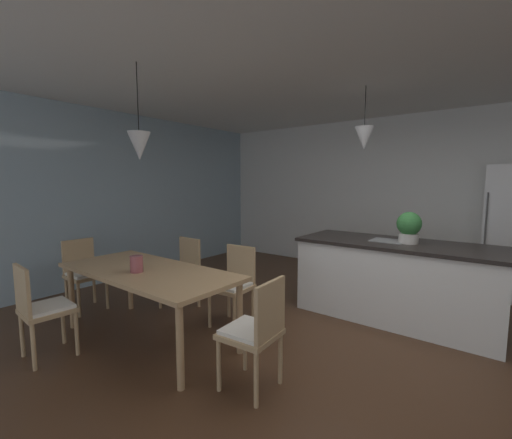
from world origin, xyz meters
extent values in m
cube|color=#4C301E|center=(0.00, 0.00, -0.02)|extent=(10.00, 8.40, 0.04)
cube|color=white|center=(0.00, 0.00, 2.76)|extent=(10.00, 8.40, 0.12)
cube|color=white|center=(0.00, 3.26, 1.35)|extent=(10.00, 0.12, 2.70)
cube|color=#9EB7C6|center=(-4.06, 0.00, 1.35)|extent=(0.06, 8.40, 2.70)
cube|color=tan|center=(-1.81, -0.86, 0.70)|extent=(1.96, 0.85, 0.04)
cylinder|color=tan|center=(-2.71, -0.51, 0.35)|extent=(0.06, 0.06, 0.70)
cylinder|color=tan|center=(-0.91, -0.51, 0.35)|extent=(0.06, 0.06, 0.70)
cylinder|color=tan|center=(-2.71, -1.21, 0.35)|extent=(0.06, 0.06, 0.70)
cylinder|color=tan|center=(-0.91, -1.21, 0.35)|extent=(0.06, 0.06, 0.70)
cube|color=tan|center=(-3.11, -0.86, 0.43)|extent=(0.41, 0.41, 0.04)
cube|color=white|center=(-3.11, -0.86, 0.47)|extent=(0.37, 0.37, 0.03)
cube|color=tan|center=(-3.29, -0.86, 0.66)|extent=(0.04, 0.38, 0.42)
cylinder|color=tan|center=(-2.94, -0.70, 0.21)|extent=(0.04, 0.04, 0.41)
cylinder|color=tan|center=(-2.94, -1.04, 0.21)|extent=(0.04, 0.04, 0.41)
cylinder|color=tan|center=(-3.28, -0.69, 0.21)|extent=(0.04, 0.04, 0.41)
cylinder|color=tan|center=(-3.28, -1.03, 0.21)|extent=(0.04, 0.04, 0.41)
cube|color=tan|center=(-1.37, -0.11, 0.43)|extent=(0.43, 0.43, 0.04)
cube|color=white|center=(-1.37, -0.11, 0.47)|extent=(0.38, 0.38, 0.03)
cube|color=tan|center=(-1.38, 0.07, 0.66)|extent=(0.38, 0.06, 0.42)
cylinder|color=tan|center=(-1.19, -0.27, 0.21)|extent=(0.04, 0.04, 0.41)
cylinder|color=tan|center=(-1.53, -0.30, 0.21)|extent=(0.04, 0.04, 0.41)
cylinder|color=tan|center=(-1.21, 0.07, 0.21)|extent=(0.04, 0.04, 0.41)
cylinder|color=tan|center=(-1.55, 0.04, 0.21)|extent=(0.04, 0.04, 0.41)
cube|color=tan|center=(-2.25, -0.11, 0.43)|extent=(0.41, 0.41, 0.04)
cube|color=white|center=(-2.25, -0.11, 0.47)|extent=(0.37, 0.37, 0.03)
cube|color=tan|center=(-2.25, 0.07, 0.66)|extent=(0.38, 0.04, 0.42)
cylinder|color=tan|center=(-2.09, -0.29, 0.21)|extent=(0.04, 0.04, 0.41)
cylinder|color=tan|center=(-2.43, -0.28, 0.21)|extent=(0.04, 0.04, 0.41)
cylinder|color=tan|center=(-2.08, 0.05, 0.21)|extent=(0.04, 0.04, 0.41)
cylinder|color=tan|center=(-2.42, 0.06, 0.21)|extent=(0.04, 0.04, 0.41)
cube|color=tan|center=(-0.51, -0.86, 0.43)|extent=(0.43, 0.43, 0.04)
cube|color=white|center=(-0.51, -0.86, 0.47)|extent=(0.38, 0.38, 0.03)
cube|color=tan|center=(-0.33, -0.85, 0.66)|extent=(0.05, 0.38, 0.42)
cylinder|color=tan|center=(-0.67, -1.04, 0.21)|extent=(0.04, 0.04, 0.41)
cylinder|color=tan|center=(-0.69, -0.70, 0.21)|extent=(0.04, 0.04, 0.41)
cylinder|color=tan|center=(-0.33, -1.02, 0.21)|extent=(0.04, 0.04, 0.41)
cylinder|color=tan|center=(-0.35, -0.68, 0.21)|extent=(0.04, 0.04, 0.41)
cube|color=tan|center=(-2.25, -1.61, 0.43)|extent=(0.43, 0.43, 0.04)
cube|color=white|center=(-2.25, -1.61, 0.47)|extent=(0.38, 0.38, 0.03)
cube|color=tan|center=(-2.26, -1.79, 0.66)|extent=(0.38, 0.06, 0.42)
cylinder|color=tan|center=(-2.41, -1.43, 0.21)|extent=(0.04, 0.04, 0.41)
cylinder|color=tan|center=(-2.07, -1.45, 0.21)|extent=(0.04, 0.04, 0.41)
cylinder|color=tan|center=(-2.43, -1.77, 0.21)|extent=(0.04, 0.04, 0.41)
cylinder|color=tan|center=(-2.09, -1.79, 0.21)|extent=(0.04, 0.04, 0.41)
cube|color=white|center=(0.00, 1.20, 0.44)|extent=(2.12, 0.84, 0.88)
cube|color=black|center=(0.00, 1.20, 0.88)|extent=(2.18, 0.90, 0.04)
cube|color=gray|center=(-0.10, 1.20, 0.91)|extent=(0.36, 0.30, 0.01)
cube|color=silver|center=(1.05, 2.86, 0.91)|extent=(0.65, 0.64, 1.82)
cylinder|color=#4C4C4C|center=(0.76, 2.52, 0.91)|extent=(0.02, 0.02, 1.09)
cylinder|color=black|center=(-1.86, -0.87, 2.38)|extent=(0.01, 0.01, 0.64)
cone|color=#B7B7B7|center=(-1.86, -0.87, 1.92)|extent=(0.22, 0.22, 0.27)
cylinder|color=black|center=(-0.43, 1.20, 2.47)|extent=(0.01, 0.01, 0.47)
cone|color=#B7B7B7|center=(-0.43, 1.20, 2.10)|extent=(0.22, 0.22, 0.27)
cylinder|color=beige|center=(0.12, 1.20, 0.96)|extent=(0.21, 0.21, 0.11)
sphere|color=#387F3D|center=(0.12, 1.20, 1.12)|extent=(0.26, 0.26, 0.26)
cylinder|color=#994C51|center=(-1.81, -0.98, 0.80)|extent=(0.12, 0.12, 0.16)
camera|label=1|loc=(0.99, -2.75, 1.57)|focal=23.24mm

